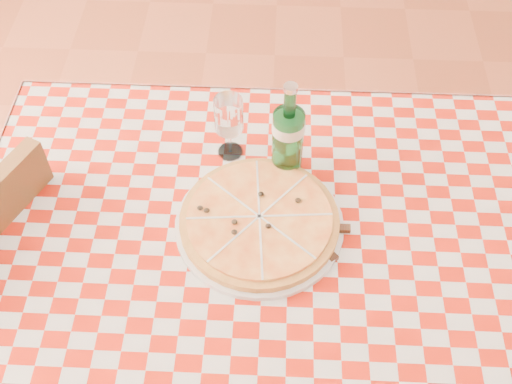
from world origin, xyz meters
TOP-DOWN VIEW (x-y plane):
  - dining_table at (0.00, 0.00)m, footprint 1.20×0.80m
  - tablecloth at (0.00, 0.00)m, footprint 1.30×0.90m
  - pizza_plate at (-0.01, 0.01)m, footprint 0.39×0.39m
  - water_bottle at (0.04, 0.18)m, footprint 0.09×0.09m
  - wine_glass at (-0.09, 0.23)m, footprint 0.07×0.07m
  - cutlery at (0.08, 0.00)m, footprint 0.31×0.28m

SIDE VIEW (x-z plane):
  - dining_table at x=0.00m, z-range 0.28..1.03m
  - tablecloth at x=0.00m, z-range 0.75..0.76m
  - cutlery at x=0.08m, z-range 0.76..0.79m
  - pizza_plate at x=-0.01m, z-range 0.76..0.81m
  - wine_glass at x=-0.09m, z-range 0.76..0.93m
  - water_bottle at x=0.04m, z-range 0.76..1.02m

